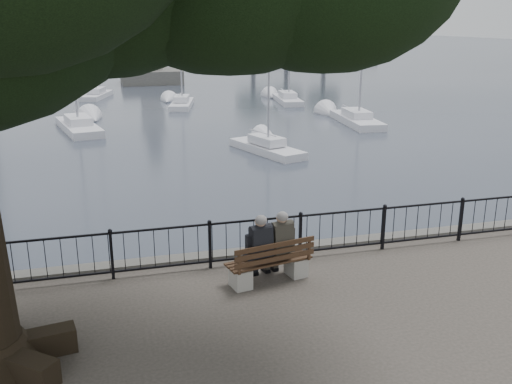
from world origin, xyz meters
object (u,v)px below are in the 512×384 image
object	(u,v)px
person_left	(258,251)
lion_monument	(150,61)
bench	(270,267)
person_right	(278,247)

from	to	relation	value
person_left	lion_monument	bearing A→B (deg)	87.38
bench	lion_monument	bearing A→B (deg)	87.66
person_right	person_left	bearing A→B (deg)	-168.48
bench	person_left	size ratio (longest dim) A/B	1.24
person_right	bench	bearing A→B (deg)	-146.22
bench	person_left	xyz separation A→B (m)	(-0.24, 0.05, 0.35)
bench	person_right	xyz separation A→B (m)	(0.22, 0.15, 0.35)
person_right	lion_monument	xyz separation A→B (m)	(1.75, 48.25, 0.48)
person_left	lion_monument	xyz separation A→B (m)	(2.21, 48.35, 0.48)
bench	lion_monument	distance (m)	48.45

